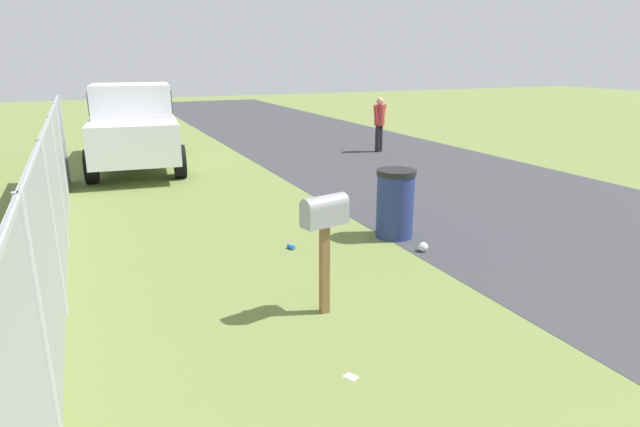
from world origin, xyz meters
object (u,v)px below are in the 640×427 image
at_px(pickup_truck, 134,123).
at_px(pedestrian, 379,121).
at_px(mailbox, 325,220).
at_px(trash_bin, 395,203).

height_order(pickup_truck, pedestrian, pickup_truck).
xyz_separation_m(mailbox, pickup_truck, (9.29, 1.01, 0.04)).
bearing_deg(mailbox, trash_bin, -60.36).
bearing_deg(trash_bin, pedestrian, -28.41).
relative_size(pickup_truck, trash_bin, 5.30).
height_order(mailbox, pedestrian, pedestrian).
bearing_deg(pickup_truck, trash_bin, 28.53).
relative_size(trash_bin, pedestrian, 0.67).
xyz_separation_m(mailbox, pedestrian, (8.73, -5.77, -0.15)).
bearing_deg(pedestrian, pickup_truck, -120.33).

